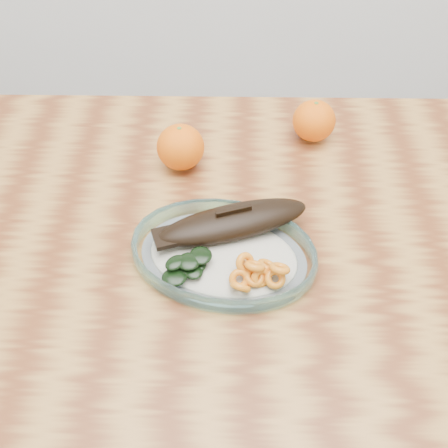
% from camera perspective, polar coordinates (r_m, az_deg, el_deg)
% --- Properties ---
extents(ground, '(3.00, 3.00, 0.00)m').
position_cam_1_polar(ground, '(1.59, 1.45, -19.47)').
color(ground, slate).
rests_on(ground, ground).
extents(dining_table, '(1.20, 0.80, 0.75)m').
position_cam_1_polar(dining_table, '(1.03, 2.10, -4.09)').
color(dining_table, brown).
rests_on(dining_table, ground).
extents(plated_meal, '(0.64, 0.64, 0.08)m').
position_cam_1_polar(plated_meal, '(0.90, 0.01, -2.66)').
color(plated_meal, white).
rests_on(plated_meal, dining_table).
extents(orange_left, '(0.09, 0.09, 0.09)m').
position_cam_1_polar(orange_left, '(1.05, -4.44, 7.79)').
color(orange_left, '#F83C05').
rests_on(orange_left, dining_table).
extents(orange_right, '(0.08, 0.08, 0.08)m').
position_cam_1_polar(orange_right, '(1.14, 9.13, 10.32)').
color(orange_right, '#F83C05').
rests_on(orange_right, dining_table).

